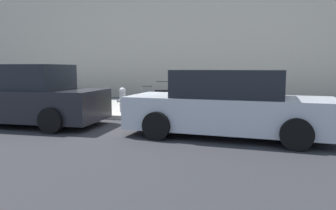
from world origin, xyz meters
The scene contains 14 objects.
ground_plane centered at (0.00, 0.00, 0.00)m, with size 40.00×40.00×0.00m, color #28282B.
sidewalk_curb centered at (0.00, -2.50, 0.07)m, with size 18.00×5.00×0.14m, color #9E9B93.
suitcase_navy_0 centered at (-2.98, -0.74, 0.49)m, with size 0.39×0.22×0.76m.
suitcase_maroon_1 centered at (-2.49, -0.77, 0.48)m, with size 0.49×0.26×0.98m.
suitcase_silver_2 centered at (-1.98, -0.74, 0.40)m, with size 0.43×0.19×0.81m.
suitcase_teal_3 centered at (-1.51, -0.82, 0.53)m, with size 0.41×0.23×1.02m.
suitcase_red_4 centered at (-1.07, -0.79, 0.46)m, with size 0.38×0.22×0.96m.
suitcase_black_5 centered at (-0.60, -0.83, 0.52)m, with size 0.49×0.24×1.05m.
suitcase_olive_6 centered at (-0.09, -0.76, 0.44)m, with size 0.43×0.27×0.89m.
fire_hydrant centered at (0.77, -0.76, 0.57)m, with size 0.39×0.21×0.82m.
bollard_post centered at (1.52, -0.61, 0.47)m, with size 0.12×0.12×0.67m, color brown.
parking_meter centered at (-4.12, -1.01, 0.97)m, with size 0.12×0.09×1.27m.
parked_car_silver_0 centered at (-2.86, 1.41, 0.73)m, with size 4.77×2.17×1.56m.
parked_car_charcoal_1 centered at (2.75, 1.41, 0.79)m, with size 4.48×2.17×1.70m.
Camera 1 is at (-3.45, 8.83, 1.60)m, focal length 33.59 mm.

